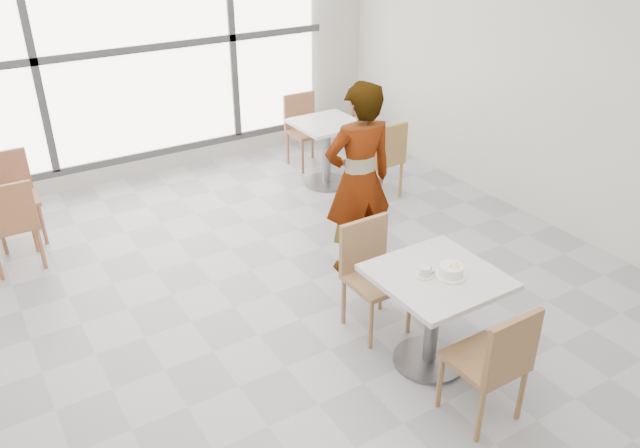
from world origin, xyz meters
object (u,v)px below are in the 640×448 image
bg_table_right (327,144)px  plant_right (361,122)px  main_table (435,302)px  coffee_cup (425,272)px  bg_chair_right_near (384,155)px  bg_chair_right_far (304,125)px  oatmeal_bowl (451,271)px  chair_far (371,268)px  bg_chair_left_far (11,191)px  bg_chair_left_near (10,220)px  chair_near (496,359)px  person (359,181)px

bg_table_right → plant_right: (1.06, 0.83, -0.17)m
main_table → bg_table_right: same height
coffee_cup → bg_table_right: bearing=69.1°
main_table → bg_chair_right_near: bg_chair_right_near is taller
bg_chair_right_near → bg_chair_right_far: (-0.22, 1.32, 0.00)m
main_table → oatmeal_bowl: size_ratio=3.81×
oatmeal_bowl → bg_table_right: size_ratio=0.28×
chair_far → coffee_cup: (0.00, -0.58, 0.28)m
bg_chair_left_far → bg_chair_right_far: (3.34, 0.17, 0.00)m
oatmeal_bowl → chair_far: bearing=102.1°
bg_table_right → bg_chair_right_near: (0.32, -0.64, 0.01)m
chair_far → bg_chair_right_far: size_ratio=1.00×
bg_chair_left_near → bg_chair_right_far: size_ratio=1.00×
oatmeal_bowl → coffee_cup: 0.17m
bg_chair_left_far → plant_right: size_ratio=1.36×
chair_near → chair_far: size_ratio=1.00×
coffee_cup → bg_chair_right_far: size_ratio=0.18×
coffee_cup → bg_chair_right_far: bearing=71.3°
plant_right → bg_chair_right_near: bearing=-116.9°
bg_chair_left_near → bg_chair_left_far: 0.64m
person → bg_chair_left_far: person is taller
chair_near → bg_table_right: 3.85m
oatmeal_bowl → bg_table_right: (1.01, 3.11, -0.31)m
oatmeal_bowl → plant_right: bearing=62.3°
bg_chair_right_near → coffee_cup: bearing=58.3°
main_table → bg_chair_left_far: bg_chair_left_far is taller
bg_chair_left_far → bg_chair_right_near: bearing=-17.9°
bg_chair_left_far → coffee_cup: bearing=-59.2°
person → bg_chair_right_near: person is taller
chair_far → bg_chair_left_near: bearing=133.6°
plant_right → chair_far: bearing=-124.2°
bg_chair_left_far → oatmeal_bowl: bearing=-58.3°
bg_chair_left_far → bg_chair_right_near: size_ratio=1.00×
coffee_cup → bg_chair_left_far: (-2.09, 3.52, -0.28)m
chair_far → bg_chair_left_near: (-2.19, 2.30, 0.00)m
bg_chair_left_near → plant_right: 4.52m
chair_near → plant_right: bearing=-115.9°
coffee_cup → plant_right: coffee_cup is taller
bg_table_right → plant_right: 1.36m
bg_chair_right_far → plant_right: size_ratio=1.36×
bg_chair_right_near → bg_chair_left_far: bearing=-17.9°
bg_chair_left_far → chair_far: bearing=-54.5°
oatmeal_bowl → bg_chair_right_near: bg_chair_right_near is taller
bg_table_right → bg_chair_left_near: (-3.35, -0.12, 0.01)m
bg_chair_left_near → plant_right: bg_chair_left_near is taller
bg_chair_left_far → chair_near: bearing=-63.2°
bg_table_right → bg_chair_left_near: bg_chair_left_near is taller
bg_chair_left_near → person: bearing=148.6°
bg_table_right → main_table: bearing=-109.3°
person → bg_chair_right_near: (1.08, 1.05, -0.36)m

